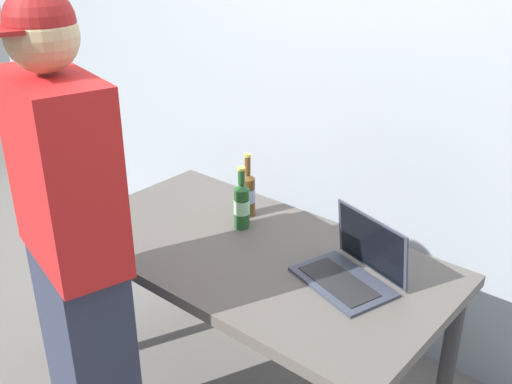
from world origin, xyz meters
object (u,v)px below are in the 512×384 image
laptop (354,266)px  beer_bottle_green (248,193)px  person_figure (76,264)px  beer_bottle_amber (242,204)px

laptop → beer_bottle_green: (-0.61, 0.14, 0.05)m
laptop → person_figure: (-0.60, -0.71, 0.10)m
laptop → beer_bottle_amber: (-0.56, 0.04, 0.05)m
beer_bottle_amber → person_figure: size_ratio=0.16×
laptop → beer_bottle_green: bearing=167.3°
person_figure → laptop: bearing=49.6°
beer_bottle_amber → person_figure: bearing=-93.5°
laptop → person_figure: size_ratio=0.24×
laptop → beer_bottle_green: size_ratio=1.44×
laptop → beer_bottle_green: beer_bottle_green is taller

